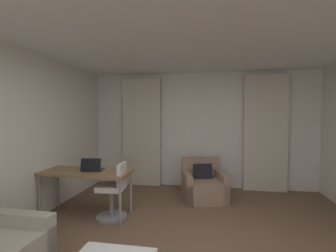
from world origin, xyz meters
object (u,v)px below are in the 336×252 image
desk_chair (114,194)px  armchair (204,185)px  laptop (92,168)px  desk (86,175)px

desk_chair → armchair: bearing=39.9°
armchair → laptop: (-1.76, -1.11, 0.51)m
armchair → desk: bearing=-149.4°
desk → laptop: size_ratio=4.12×
armchair → laptop: size_ratio=2.73×
laptop → armchair: bearing=32.2°
laptop → desk: bearing=178.2°
desk → laptop: bearing=-1.8°
desk → desk_chair: (0.49, -0.05, -0.27)m
armchair → desk_chair: 1.80m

